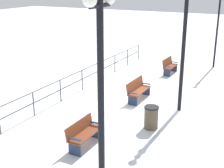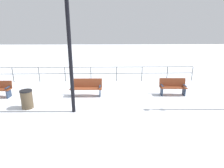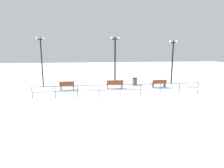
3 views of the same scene
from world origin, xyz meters
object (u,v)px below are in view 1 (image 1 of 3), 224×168
(bench_third, at_px, (169,66))
(trash_bin, at_px, (151,117))
(bench_second, at_px, (138,90))
(bench_nearest, at_px, (84,133))
(lamppost_far, at_px, (219,11))
(lamppost_middle, at_px, (185,30))
(lamppost_near, at_px, (101,77))

(bench_third, height_order, trash_bin, bench_third)
(trash_bin, bearing_deg, bench_second, 122.29)
(bench_nearest, height_order, lamppost_far, lamppost_far)
(lamppost_far, bearing_deg, lamppost_middle, -90.00)
(lamppost_near, distance_m, lamppost_far, 14.10)
(lamppost_near, bearing_deg, lamppost_far, 90.00)
(lamppost_middle, relative_size, lamppost_far, 1.02)
(lamppost_middle, relative_size, trash_bin, 6.21)
(lamppost_far, bearing_deg, trash_bin, -92.58)
(lamppost_middle, distance_m, lamppost_far, 7.57)
(bench_second, xyz_separation_m, lamppost_middle, (1.98, -0.32, 2.81))
(lamppost_near, bearing_deg, lamppost_middle, 90.00)
(lamppost_middle, bearing_deg, lamppost_near, -90.00)
(bench_third, relative_size, trash_bin, 1.69)
(lamppost_near, height_order, lamppost_middle, lamppost_middle)
(trash_bin, bearing_deg, bench_third, 102.38)
(bench_third, relative_size, lamppost_near, 0.29)
(bench_nearest, distance_m, lamppost_near, 4.00)
(bench_nearest, height_order, trash_bin, trash_bin)
(lamppost_far, bearing_deg, lamppost_near, -90.00)
(bench_second, xyz_separation_m, lamppost_near, (1.98, -6.85, 2.70))
(lamppost_middle, distance_m, trash_bin, 3.58)
(bench_third, height_order, lamppost_far, lamppost_far)
(lamppost_near, distance_m, trash_bin, 5.22)
(lamppost_middle, bearing_deg, lamppost_far, 90.00)
(bench_second, bearing_deg, lamppost_middle, -8.44)
(lamppost_near, relative_size, lamppost_middle, 0.94)
(bench_third, xyz_separation_m, trash_bin, (1.55, -7.07, -0.04))
(lamppost_far, height_order, trash_bin, lamppost_far)
(bench_nearest, xyz_separation_m, bench_second, (-0.09, 4.62, 0.03))
(lamppost_middle, bearing_deg, bench_nearest, -113.77)
(bench_second, bearing_deg, bench_third, 90.89)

